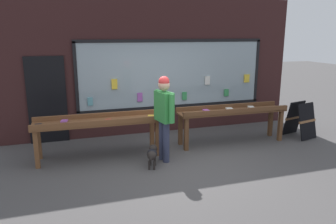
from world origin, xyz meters
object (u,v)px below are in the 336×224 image
Objects in this scene: display_table_left at (98,124)px; sandwich_board_sign at (300,120)px; small_dog at (152,154)px; display_table_right at (232,114)px; person_browsing at (164,112)px.

sandwich_board_sign reaches higher than display_table_left.
display_table_left is at bearing 67.64° from small_dog.
sandwich_board_sign reaches higher than small_dog.
display_table_right is 2.43m from small_dog.
display_table_left is 4.97× the size of small_dog.
person_browsing reaches higher than sandwich_board_sign.
display_table_left is 1.50× the size of person_browsing.
small_dog is (-2.23, -0.87, -0.45)m from display_table_right.
person_browsing reaches higher than display_table_left.
display_table_left is 3.18m from display_table_right.
display_table_right is 2.03m from person_browsing.
sandwich_board_sign reaches higher than display_table_right.
display_table_left is 1.00× the size of display_table_right.
display_table_left is 2.98× the size of sandwich_board_sign.
display_table_right is 4.97× the size of small_dog.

